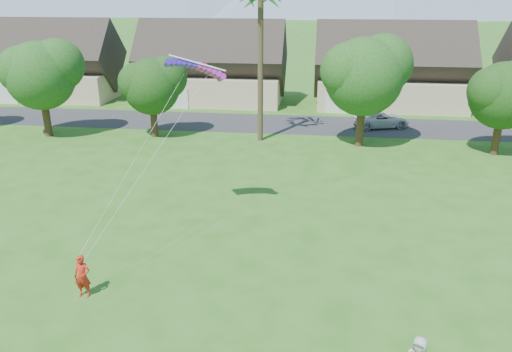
# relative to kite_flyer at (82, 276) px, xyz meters

# --- Properties ---
(street) EXTENTS (90.00, 7.00, 0.01)m
(street) POSITION_rel_kite_flyer_xyz_m (6.44, 28.63, -0.91)
(street) COLOR #2D2D30
(street) RESTS_ON ground
(kite_flyer) EXTENTS (0.69, 0.47, 1.83)m
(kite_flyer) POSITION_rel_kite_flyer_xyz_m (0.00, 0.00, 0.00)
(kite_flyer) COLOR red
(kite_flyer) RESTS_ON ground
(parked_car) EXTENTS (5.40, 3.62, 1.38)m
(parked_car) POSITION_rel_kite_flyer_xyz_m (14.78, 28.63, -0.23)
(parked_car) COLOR silver
(parked_car) RESTS_ON ground
(houses_row) EXTENTS (72.75, 8.19, 8.86)m
(houses_row) POSITION_rel_kite_flyer_xyz_m (6.93, 37.62, 2.53)
(houses_row) COLOR beige
(houses_row) RESTS_ON ground
(tree_row) EXTENTS (62.27, 6.67, 8.45)m
(tree_row) POSITION_rel_kite_flyer_xyz_m (5.30, 22.54, 3.97)
(tree_row) COLOR #47301C
(tree_row) RESTS_ON ground
(parafoil_kite) EXTENTS (3.13, 1.39, 0.50)m
(parafoil_kite) POSITION_rel_kite_flyer_xyz_m (3.15, 7.56, 7.35)
(parafoil_kite) COLOR #3B19C1
(parafoil_kite) RESTS_ON ground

